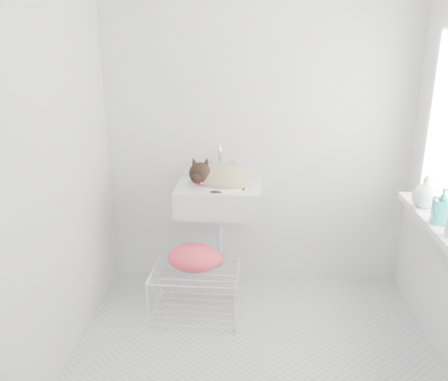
# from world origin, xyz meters

# --- Properties ---
(floor) EXTENTS (2.20, 2.00, 0.02)m
(floor) POSITION_xyz_m (0.00, 0.00, 0.00)
(floor) COLOR silver
(floor) RESTS_ON ground
(back_wall) EXTENTS (2.20, 0.02, 2.50)m
(back_wall) POSITION_xyz_m (0.00, 1.00, 1.25)
(back_wall) COLOR white
(back_wall) RESTS_ON ground
(left_wall) EXTENTS (0.02, 2.00, 2.50)m
(left_wall) POSITION_xyz_m (-1.10, 0.00, 1.25)
(left_wall) COLOR white
(left_wall) RESTS_ON ground
(windowsill) EXTENTS (0.16, 0.88, 0.04)m
(windowsill) POSITION_xyz_m (1.01, 0.20, 0.83)
(windowsill) COLOR white
(windowsill) RESTS_ON right_wall
(sink) EXTENTS (0.58, 0.50, 0.23)m
(sink) POSITION_xyz_m (-0.26, 0.74, 0.85)
(sink) COLOR white
(sink) RESTS_ON back_wall
(faucet) EXTENTS (0.21, 0.15, 0.21)m
(faucet) POSITION_xyz_m (-0.26, 0.92, 0.99)
(faucet) COLOR silver
(faucet) RESTS_ON sink
(cat) EXTENTS (0.47, 0.40, 0.27)m
(cat) POSITION_xyz_m (-0.24, 0.72, 0.89)
(cat) COLOR tan
(cat) RESTS_ON sink
(wire_rack) EXTENTS (0.58, 0.41, 0.34)m
(wire_rack) POSITION_xyz_m (-0.39, 0.43, 0.15)
(wire_rack) COLOR white
(wire_rack) RESTS_ON floor
(towel) EXTENTS (0.41, 0.33, 0.15)m
(towel) POSITION_xyz_m (-0.40, 0.46, 0.37)
(towel) COLOR orange
(towel) RESTS_ON wire_rack
(bottle_b) EXTENTS (0.11, 0.11, 0.20)m
(bottle_b) POSITION_xyz_m (1.00, 0.11, 0.85)
(bottle_b) COLOR #117776
(bottle_b) RESTS_ON windowsill
(bottle_c) EXTENTS (0.18, 0.18, 0.19)m
(bottle_c) POSITION_xyz_m (1.00, 0.37, 0.85)
(bottle_c) COLOR silver
(bottle_c) RESTS_ON windowsill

